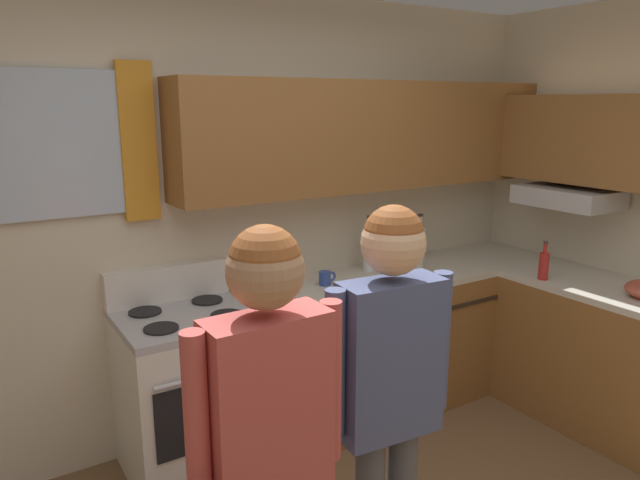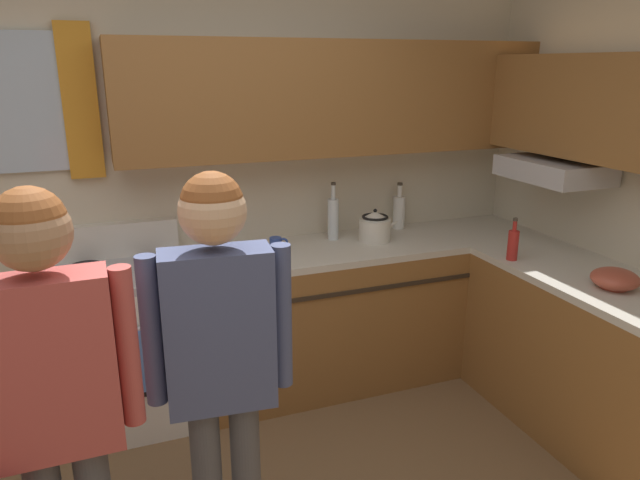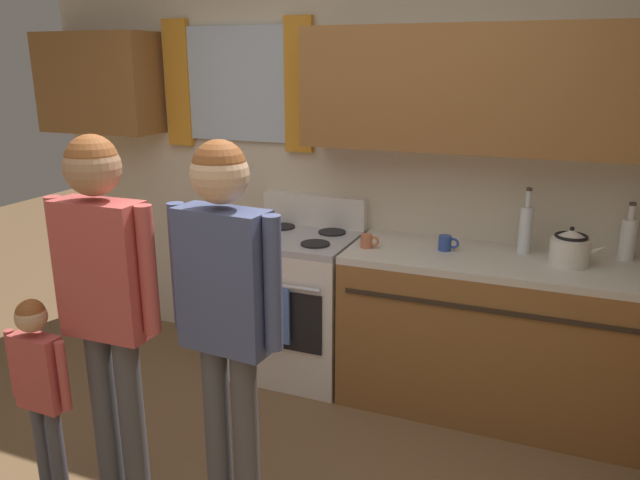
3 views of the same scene
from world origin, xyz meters
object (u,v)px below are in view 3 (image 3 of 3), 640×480
Objects in this scene: adult_in_plaid at (225,295)px; bottle_tall_clear at (526,228)px; adult_holding_child at (105,284)px; stove_oven at (299,302)px; bottle_milk_white at (628,238)px; stovetop_kettle at (570,247)px; small_child at (39,379)px; cup_terracotta at (367,241)px; mug_cobalt_blue at (446,243)px.

bottle_tall_clear is at bearing 55.38° from adult_in_plaid.
adult_holding_child reaches higher than bottle_tall_clear.
stove_oven is 1.91m from bottle_milk_white.
adult_in_plaid is (-1.25, -1.35, 0.04)m from stovetop_kettle.
small_child is at bearing -137.16° from bottle_tall_clear.
stovetop_kettle is at bearing 0.74° from stove_oven.
bottle_tall_clear is (1.30, 0.14, 0.57)m from stove_oven.
stovetop_kettle is 0.17× the size of adult_in_plaid.
bottle_tall_clear is at bearing 42.84° from small_child.
adult_in_plaid is at bearing -132.84° from stovetop_kettle.
bottle_tall_clear is 2.52m from small_child.
stovetop_kettle is 2.62m from small_child.
stovetop_kettle is (1.07, 0.10, 0.06)m from cup_terracotta.
adult_in_plaid is (0.52, 0.08, -0.00)m from adult_holding_child.
bottle_tall_clear is at bearing -170.71° from bottle_milk_white.
adult_in_plaid reaches higher than mug_cobalt_blue.
adult_in_plaid is at bearing -98.48° from cup_terracotta.
small_child is at bearing -154.30° from adult_holding_child.
adult_holding_child is 0.53m from small_child.
stovetop_kettle is at bearing 47.16° from adult_in_plaid.
adult_in_plaid is (-0.61, -1.36, 0.09)m from mug_cobalt_blue.
cup_terracotta is (0.47, -0.08, 0.47)m from stove_oven.
adult_in_plaid reaches higher than small_child.
adult_holding_child reaches higher than stove_oven.
stove_oven is at bearing -179.26° from stovetop_kettle.
adult_holding_child is at bearing -128.09° from mug_cobalt_blue.
cup_terracotta is at bearing 61.93° from adult_holding_child.
bottle_milk_white is 2.96m from small_child.
stovetop_kettle is (-0.28, -0.21, -0.02)m from bottle_milk_white.
stove_oven is 4.02× the size of stovetop_kettle.
bottle_tall_clear is 0.43m from mug_cobalt_blue.
bottle_milk_white is at bearing 7.16° from stove_oven.
adult_holding_child reaches higher than cup_terracotta.
bottle_milk_white reaches higher than stovetop_kettle.
adult_holding_child reaches higher than adult_in_plaid.
cup_terracotta is at bearing -167.01° from bottle_milk_white.
bottle_tall_clear is 3.20× the size of mug_cobalt_blue.
adult_in_plaid reaches higher than stovetop_kettle.
stovetop_kettle is at bearing 38.88° from adult_holding_child.
small_child is (-1.42, -1.58, -0.33)m from mug_cobalt_blue.
bottle_milk_white is 1.38m from cup_terracotta.
adult_holding_child is 1.69× the size of small_child.
bottle_milk_white is 0.35m from stovetop_kettle.
adult_holding_child is at bearing 25.70° from small_child.
adult_in_plaid is at bearing -134.50° from bottle_milk_white.
bottle_tall_clear reaches higher than mug_cobalt_blue.
stovetop_kettle is at bearing 37.29° from small_child.
stovetop_kettle is 0.17× the size of adult_holding_child.
stovetop_kettle reaches higher than small_child.
mug_cobalt_blue is 0.07× the size of adult_holding_child.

